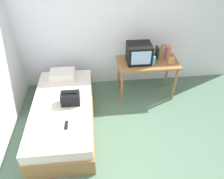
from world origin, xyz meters
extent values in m
plane|color=#4C6B56|center=(0.00, 0.00, 0.00)|extent=(8.00, 8.00, 0.00)
cube|color=silver|center=(0.00, 2.00, 1.30)|extent=(5.20, 0.10, 2.60)
cube|color=olive|center=(-1.04, 0.71, 0.17)|extent=(1.00, 2.00, 0.33)
cube|color=beige|center=(-1.04, 0.71, 0.42)|extent=(0.97, 1.94, 0.19)
cube|color=olive|center=(0.54, 1.46, 0.76)|extent=(1.16, 0.60, 0.04)
cylinder|color=olive|center=(0.02, 1.22, 0.37)|extent=(0.05, 0.05, 0.74)
cylinder|color=olive|center=(1.06, 1.22, 0.37)|extent=(0.05, 0.05, 0.74)
cylinder|color=olive|center=(0.02, 1.70, 0.37)|extent=(0.05, 0.05, 0.74)
cylinder|color=olive|center=(1.06, 1.70, 0.37)|extent=(0.05, 0.05, 0.74)
cube|color=black|center=(0.36, 1.47, 0.96)|extent=(0.44, 0.38, 0.36)
cube|color=#8CB2E0|center=(0.36, 1.28, 0.97)|extent=(0.35, 0.01, 0.26)
cylinder|color=#3399DB|center=(0.60, 1.32, 0.87)|extent=(0.07, 0.07, 0.18)
cube|color=black|center=(0.74, 1.58, 0.89)|extent=(0.03, 0.15, 0.22)
cube|color=#337F47|center=(0.77, 1.58, 0.89)|extent=(0.03, 0.16, 0.23)
cube|color=#CC7233|center=(0.81, 1.58, 0.88)|extent=(0.04, 0.14, 0.20)
cube|color=#CC7233|center=(0.84, 1.58, 0.90)|extent=(0.03, 0.16, 0.25)
cube|color=#2D5699|center=(0.87, 1.58, 0.90)|extent=(0.02, 0.16, 0.25)
cube|color=#7A3D89|center=(0.90, 1.58, 0.90)|extent=(0.04, 0.15, 0.24)
cube|color=#CC7233|center=(0.93, 1.58, 0.90)|extent=(0.03, 0.14, 0.24)
cube|color=#CC7233|center=(0.97, 1.58, 0.90)|extent=(0.04, 0.13, 0.25)
cube|color=#B27F4C|center=(0.95, 1.33, 0.85)|extent=(0.11, 0.02, 0.14)
cube|color=silver|center=(-1.09, 1.48, 0.58)|extent=(0.46, 0.33, 0.12)
cube|color=black|center=(-0.89, 0.71, 0.62)|extent=(0.30, 0.20, 0.20)
cylinder|color=black|center=(-0.89, 0.71, 0.73)|extent=(0.24, 0.02, 0.02)
cube|color=white|center=(-1.13, 0.32, 0.52)|extent=(0.21, 0.29, 0.01)
cube|color=black|center=(-0.93, 0.23, 0.53)|extent=(0.04, 0.16, 0.02)
cube|color=#B7B7BC|center=(-1.31, 0.86, 0.53)|extent=(0.04, 0.14, 0.02)
camera|label=1|loc=(-0.47, -1.87, 2.84)|focal=33.43mm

